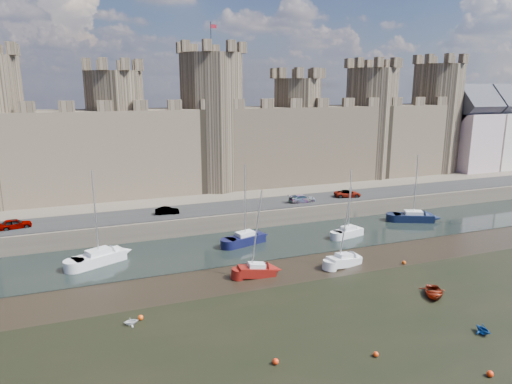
% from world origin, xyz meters
% --- Properties ---
extents(ground, '(160.00, 160.00, 0.00)m').
position_xyz_m(ground, '(0.00, 0.00, 0.00)').
color(ground, black).
rests_on(ground, ground).
extents(seaweed_patch, '(70.00, 34.00, 0.01)m').
position_xyz_m(seaweed_patch, '(0.00, -6.00, 0.01)').
color(seaweed_patch, black).
rests_on(seaweed_patch, ground).
extents(water_channel, '(160.00, 12.00, 0.08)m').
position_xyz_m(water_channel, '(0.00, 24.00, 0.04)').
color(water_channel, black).
rests_on(water_channel, ground).
extents(quay, '(160.00, 60.00, 2.50)m').
position_xyz_m(quay, '(0.00, 60.00, 1.25)').
color(quay, '#4C443A').
rests_on(quay, ground).
extents(road, '(160.00, 7.00, 0.10)m').
position_xyz_m(road, '(0.00, 34.00, 2.55)').
color(road, black).
rests_on(road, quay).
extents(castle, '(108.50, 11.00, 29.00)m').
position_xyz_m(castle, '(-0.64, 48.00, 11.67)').
color(castle, '#42382B').
rests_on(castle, quay).
extents(car_0, '(4.14, 2.30, 1.33)m').
position_xyz_m(car_0, '(-28.11, 33.46, 3.17)').
color(car_0, gray).
rests_on(car_0, quay).
extents(car_1, '(3.49, 1.60, 1.11)m').
position_xyz_m(car_1, '(-8.86, 33.32, 3.05)').
color(car_1, gray).
rests_on(car_1, quay).
extents(car_2, '(4.31, 1.79, 1.25)m').
position_xyz_m(car_2, '(12.03, 32.83, 3.12)').
color(car_2, gray).
rests_on(car_2, quay).
extents(car_3, '(4.65, 2.89, 1.20)m').
position_xyz_m(car_3, '(20.43, 33.27, 3.10)').
color(car_3, gray).
rests_on(car_3, quay).
extents(sailboat_0, '(6.31, 4.54, 11.02)m').
position_xyz_m(sailboat_0, '(-18.45, 23.89, 0.84)').
color(sailboat_0, silver).
rests_on(sailboat_0, ground).
extents(sailboat_1, '(5.62, 3.43, 10.54)m').
position_xyz_m(sailboat_1, '(-0.32, 24.32, 0.82)').
color(sailboat_1, black).
rests_on(sailboat_1, ground).
extents(sailboat_2, '(4.56, 2.55, 9.28)m').
position_xyz_m(sailboat_2, '(13.87, 22.27, 0.76)').
color(sailboat_2, silver).
rests_on(sailboat_2, ground).
extents(sailboat_3, '(6.25, 4.49, 10.23)m').
position_xyz_m(sailboat_3, '(27.03, 25.09, 0.79)').
color(sailboat_3, black).
rests_on(sailboat_3, ground).
extents(sailboat_4, '(4.20, 1.85, 9.61)m').
position_xyz_m(sailboat_4, '(-2.50, 14.26, 0.72)').
color(sailboat_4, maroon).
rests_on(sailboat_4, ground).
extents(sailboat_5, '(4.58, 2.63, 9.30)m').
position_xyz_m(sailboat_5, '(7.99, 13.60, 0.68)').
color(sailboat_5, silver).
rests_on(sailboat_5, ground).
extents(dinghy_3, '(1.32, 1.16, 0.67)m').
position_xyz_m(dinghy_3, '(-16.35, 8.32, 0.34)').
color(dinghy_3, silver).
rests_on(dinghy_3, ground).
extents(dinghy_4, '(4.15, 4.42, 0.75)m').
position_xyz_m(dinghy_4, '(12.20, 3.65, 0.37)').
color(dinghy_4, maroon).
rests_on(dinghy_4, ground).
extents(dinghy_5, '(1.51, 1.71, 0.84)m').
position_xyz_m(dinghy_5, '(11.12, -3.43, 0.42)').
color(dinghy_5, navy).
rests_on(dinghy_5, ground).
extents(buoy_0, '(0.48, 0.48, 0.48)m').
position_xyz_m(buoy_0, '(-6.82, -1.34, 0.24)').
color(buoy_0, '#FA2E0B').
rests_on(buoy_0, ground).
extents(buoy_1, '(0.48, 0.48, 0.48)m').
position_xyz_m(buoy_1, '(-15.48, 8.90, 0.24)').
color(buoy_1, '#FB4A0B').
rests_on(buoy_1, ground).
extents(buoy_2, '(0.48, 0.48, 0.48)m').
position_xyz_m(buoy_2, '(6.96, -8.06, 0.24)').
color(buoy_2, red).
rests_on(buoy_2, ground).
extents(buoy_3, '(0.43, 0.43, 0.43)m').
position_xyz_m(buoy_3, '(14.78, 11.48, 0.21)').
color(buoy_3, '#E54D0A').
rests_on(buoy_3, ground).
extents(buoy_4, '(0.43, 0.43, 0.43)m').
position_xyz_m(buoy_4, '(0.78, -3.11, 0.21)').
color(buoy_4, red).
rests_on(buoy_4, ground).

